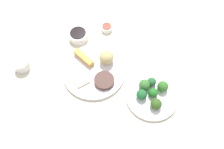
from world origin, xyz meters
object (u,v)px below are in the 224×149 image
(soy_sauce_bowl, at_px, (78,35))
(teacup, at_px, (22,65))
(broccoli_plate, at_px, (152,96))
(main_plate, at_px, (94,71))
(sauce_ramekin_sweet_and_sour, at_px, (107,28))

(soy_sauce_bowl, height_order, teacup, teacup)
(broccoli_plate, relative_size, soy_sauce_bowl, 2.42)
(main_plate, xyz_separation_m, broccoli_plate, (-0.18, 0.23, -0.00))
(broccoli_plate, bearing_deg, teacup, -40.94)
(main_plate, relative_size, sauce_ramekin_sweet_and_sour, 5.19)
(soy_sauce_bowl, bearing_deg, broccoli_plate, 109.69)
(main_plate, bearing_deg, teacup, -31.03)
(main_plate, distance_m, sauce_ramekin_sweet_and_sour, 0.26)
(broccoli_plate, distance_m, soy_sauce_bowl, 0.48)
(broccoli_plate, height_order, soy_sauce_bowl, soy_sauce_bowl)
(broccoli_plate, xyz_separation_m, sauce_ramekin_sweet_and_sour, (0.01, -0.43, 0.01))
(broccoli_plate, height_order, sauce_ramekin_sweet_and_sour, sauce_ramekin_sweet_and_sour)
(main_plate, xyz_separation_m, sauce_ramekin_sweet_and_sour, (-0.17, -0.20, 0.00))
(main_plate, bearing_deg, broccoli_plate, 127.37)
(soy_sauce_bowl, relative_size, teacup, 1.39)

